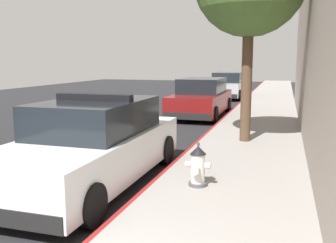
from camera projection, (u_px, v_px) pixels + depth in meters
The scene contains 7 objects.
ground_plane at pixel (93, 125), 14.15m from camera, with size 29.30×60.00×0.20m, color #232326.
sidewalk_pavement at pixel (257, 129), 12.37m from camera, with size 2.66×60.00×0.14m, color gray.
curb_painted_edge at pixel (216, 127), 12.77m from camera, with size 0.08×60.00×0.14m, color maroon.
police_cruiser at pixel (94, 145), 7.02m from camera, with size 1.94×4.84×1.68m.
parked_car_silver_ahead at pixel (201, 98), 15.68m from camera, with size 1.94×4.84×1.56m.
parked_car_dark_far at pixel (228, 86), 23.39m from camera, with size 1.94×4.84×1.56m.
fire_hydrant at pixel (198, 166), 6.49m from camera, with size 0.44×0.40×0.76m.
Camera 1 is at (2.15, -2.49, 2.29)m, focal length 40.45 mm.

